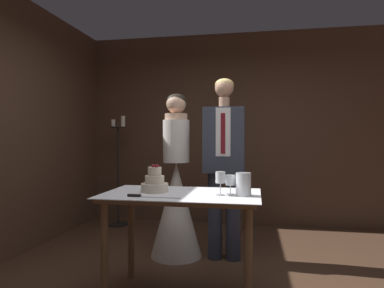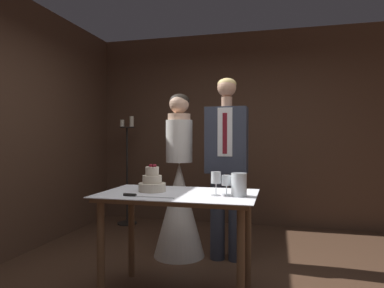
{
  "view_description": "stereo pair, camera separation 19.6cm",
  "coord_description": "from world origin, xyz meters",
  "px_view_note": "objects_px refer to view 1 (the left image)",
  "views": [
    {
      "loc": [
        0.39,
        -2.56,
        1.25
      ],
      "look_at": [
        -0.18,
        0.5,
        1.19
      ],
      "focal_mm": 32.0,
      "sensor_mm": 36.0,
      "label": 1
    },
    {
      "loc": [
        0.58,
        -2.52,
        1.25
      ],
      "look_at": [
        -0.18,
        0.5,
        1.19
      ],
      "focal_mm": 32.0,
      "sensor_mm": 36.0,
      "label": 2
    }
  ],
  "objects_px": {
    "tiered_cake": "(155,183)",
    "bride": "(176,196)",
    "hurricane_candle": "(243,185)",
    "wine_glass_middle": "(230,181)",
    "cake_table": "(182,208)",
    "groom": "(224,160)",
    "candle_stand": "(118,175)",
    "wine_glass_near": "(220,179)",
    "cake_knife": "(143,196)"
  },
  "relations": [
    {
      "from": "wine_glass_near",
      "to": "bride",
      "type": "relative_size",
      "value": 0.1
    },
    {
      "from": "tiered_cake",
      "to": "wine_glass_near",
      "type": "distance_m",
      "value": 0.55
    },
    {
      "from": "wine_glass_middle",
      "to": "candle_stand",
      "type": "relative_size",
      "value": 0.1
    },
    {
      "from": "tiered_cake",
      "to": "groom",
      "type": "xyz_separation_m",
      "value": [
        0.48,
        0.87,
        0.14
      ]
    },
    {
      "from": "tiered_cake",
      "to": "bride",
      "type": "height_order",
      "value": "bride"
    },
    {
      "from": "cake_table",
      "to": "groom",
      "type": "relative_size",
      "value": 0.66
    },
    {
      "from": "hurricane_candle",
      "to": "cake_table",
      "type": "bearing_deg",
      "value": 175.49
    },
    {
      "from": "wine_glass_near",
      "to": "hurricane_candle",
      "type": "bearing_deg",
      "value": 2.36
    },
    {
      "from": "wine_glass_near",
      "to": "groom",
      "type": "distance_m",
      "value": 0.95
    },
    {
      "from": "cake_knife",
      "to": "cake_table",
      "type": "bearing_deg",
      "value": 46.03
    },
    {
      "from": "tiered_cake",
      "to": "hurricane_candle",
      "type": "relative_size",
      "value": 1.27
    },
    {
      "from": "groom",
      "to": "candle_stand",
      "type": "distance_m",
      "value": 1.99
    },
    {
      "from": "cake_knife",
      "to": "hurricane_candle",
      "type": "height_order",
      "value": "hurricane_candle"
    },
    {
      "from": "cake_knife",
      "to": "bride",
      "type": "xyz_separation_m",
      "value": [
        -0.02,
        1.13,
        -0.19
      ]
    },
    {
      "from": "wine_glass_near",
      "to": "groom",
      "type": "bearing_deg",
      "value": 93.46
    },
    {
      "from": "groom",
      "to": "cake_table",
      "type": "bearing_deg",
      "value": -105.75
    },
    {
      "from": "tiered_cake",
      "to": "hurricane_candle",
      "type": "height_order",
      "value": "tiered_cake"
    },
    {
      "from": "hurricane_candle",
      "to": "bride",
      "type": "relative_size",
      "value": 0.1
    },
    {
      "from": "cake_knife",
      "to": "candle_stand",
      "type": "xyz_separation_m",
      "value": [
        -1.13,
        2.25,
        -0.11
      ]
    },
    {
      "from": "groom",
      "to": "candle_stand",
      "type": "bearing_deg",
      "value": 145.44
    },
    {
      "from": "wine_glass_middle",
      "to": "tiered_cake",
      "type": "bearing_deg",
      "value": 177.81
    },
    {
      "from": "cake_knife",
      "to": "wine_glass_middle",
      "type": "relative_size",
      "value": 2.66
    },
    {
      "from": "cake_knife",
      "to": "wine_glass_near",
      "type": "bearing_deg",
      "value": 20.32
    },
    {
      "from": "bride",
      "to": "candle_stand",
      "type": "height_order",
      "value": "bride"
    },
    {
      "from": "cake_table",
      "to": "groom",
      "type": "distance_m",
      "value": 0.99
    },
    {
      "from": "wine_glass_near",
      "to": "wine_glass_middle",
      "type": "xyz_separation_m",
      "value": [
        0.07,
        0.05,
        -0.02
      ]
    },
    {
      "from": "tiered_cake",
      "to": "groom",
      "type": "relative_size",
      "value": 0.12
    },
    {
      "from": "wine_glass_middle",
      "to": "bride",
      "type": "xyz_separation_m",
      "value": [
        -0.63,
        0.89,
        -0.29
      ]
    },
    {
      "from": "tiered_cake",
      "to": "bride",
      "type": "relative_size",
      "value": 0.13
    },
    {
      "from": "wine_glass_middle",
      "to": "hurricane_candle",
      "type": "height_order",
      "value": "hurricane_candle"
    },
    {
      "from": "cake_table",
      "to": "bride",
      "type": "distance_m",
      "value": 0.94
    },
    {
      "from": "groom",
      "to": "wine_glass_near",
      "type": "bearing_deg",
      "value": -86.54
    },
    {
      "from": "hurricane_candle",
      "to": "groom",
      "type": "relative_size",
      "value": 0.09
    },
    {
      "from": "tiered_cake",
      "to": "bride",
      "type": "distance_m",
      "value": 0.9
    },
    {
      "from": "cake_knife",
      "to": "bride",
      "type": "relative_size",
      "value": 0.23
    },
    {
      "from": "wine_glass_near",
      "to": "bride",
      "type": "distance_m",
      "value": 1.14
    },
    {
      "from": "tiered_cake",
      "to": "candle_stand",
      "type": "xyz_separation_m",
      "value": [
        -1.14,
        1.98,
        -0.17
      ]
    },
    {
      "from": "tiered_cake",
      "to": "candle_stand",
      "type": "bearing_deg",
      "value": 119.85
    },
    {
      "from": "wine_glass_near",
      "to": "hurricane_candle",
      "type": "distance_m",
      "value": 0.18
    },
    {
      "from": "cake_table",
      "to": "candle_stand",
      "type": "distance_m",
      "value": 2.43
    },
    {
      "from": "cake_knife",
      "to": "bride",
      "type": "distance_m",
      "value": 1.15
    },
    {
      "from": "wine_glass_near",
      "to": "hurricane_candle",
      "type": "relative_size",
      "value": 1.04
    },
    {
      "from": "wine_glass_middle",
      "to": "bride",
      "type": "bearing_deg",
      "value": 125.45
    },
    {
      "from": "cake_knife",
      "to": "hurricane_candle",
      "type": "bearing_deg",
      "value": 16.53
    },
    {
      "from": "cake_knife",
      "to": "wine_glass_near",
      "type": "distance_m",
      "value": 0.59
    },
    {
      "from": "bride",
      "to": "cake_table",
      "type": "bearing_deg",
      "value": -74.26
    },
    {
      "from": "tiered_cake",
      "to": "groom",
      "type": "height_order",
      "value": "groom"
    },
    {
      "from": "wine_glass_middle",
      "to": "candle_stand",
      "type": "distance_m",
      "value": 2.67
    },
    {
      "from": "cake_knife",
      "to": "wine_glass_middle",
      "type": "distance_m",
      "value": 0.67
    },
    {
      "from": "candle_stand",
      "to": "wine_glass_middle",
      "type": "bearing_deg",
      "value": -48.94
    }
  ]
}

